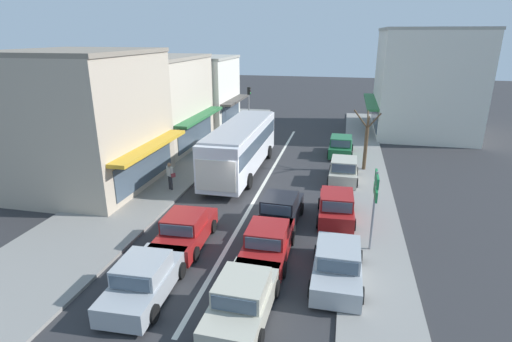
# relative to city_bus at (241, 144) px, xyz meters

# --- Properties ---
(ground_plane) EXTENTS (140.00, 140.00, 0.00)m
(ground_plane) POSITION_rel_city_bus_xyz_m (1.97, -5.65, -1.88)
(ground_plane) COLOR #2D2D30
(lane_centre_line) EXTENTS (0.20, 28.00, 0.01)m
(lane_centre_line) POSITION_rel_city_bus_xyz_m (1.97, -1.65, -1.88)
(lane_centre_line) COLOR silver
(lane_centre_line) RESTS_ON ground
(sidewalk_left) EXTENTS (5.20, 44.00, 0.14)m
(sidewalk_left) POSITION_rel_city_bus_xyz_m (-4.83, 0.35, -1.81)
(sidewalk_left) COLOR gray
(sidewalk_left) RESTS_ON ground
(kerb_right) EXTENTS (2.80, 44.00, 0.12)m
(kerb_right) POSITION_rel_city_bus_xyz_m (8.17, 0.35, -1.82)
(kerb_right) COLOR gray
(kerb_right) RESTS_ON ground
(shopfront_corner_near) EXTENTS (8.29, 8.33, 8.00)m
(shopfront_corner_near) POSITION_rel_city_bus_xyz_m (-8.21, -4.47, 2.11)
(shopfront_corner_near) COLOR #B2A38E
(shopfront_corner_near) RESTS_ON ground
(shopfront_mid_block) EXTENTS (7.73, 8.88, 7.22)m
(shopfront_mid_block) POSITION_rel_city_bus_xyz_m (-8.21, 4.45, 1.72)
(shopfront_mid_block) COLOR beige
(shopfront_mid_block) RESTS_ON ground
(shopfront_far_end) EXTENTS (8.69, 7.24, 6.78)m
(shopfront_far_end) POSITION_rel_city_bus_xyz_m (-8.20, 12.81, 1.51)
(shopfront_far_end) COLOR silver
(shopfront_far_end) RESTS_ON ground
(building_right_far) EXTENTS (9.24, 10.58, 9.33)m
(building_right_far) POSITION_rel_city_bus_xyz_m (13.46, 14.84, 2.78)
(building_right_far) COLOR silver
(building_right_far) RESTS_ON ground
(city_bus) EXTENTS (2.76, 10.86, 3.23)m
(city_bus) POSITION_rel_city_bus_xyz_m (0.00, 0.00, 0.00)
(city_bus) COLOR silver
(city_bus) RESTS_ON ground
(sedan_queue_gap_filler) EXTENTS (2.01, 4.26, 1.47)m
(sedan_queue_gap_filler) POSITION_rel_city_bus_xyz_m (0.11, -10.08, -1.22)
(sedan_queue_gap_filler) COLOR maroon
(sedan_queue_gap_filler) RESTS_ON ground
(sedan_behind_bus_mid) EXTENTS (1.92, 4.21, 1.47)m
(sedan_behind_bus_mid) POSITION_rel_city_bus_xyz_m (3.84, -10.39, -1.22)
(sedan_behind_bus_mid) COLOR maroon
(sedan_behind_bus_mid) RESTS_ON ground
(sedan_adjacent_lane_trail) EXTENTS (2.03, 4.27, 1.47)m
(sedan_adjacent_lane_trail) POSITION_rel_city_bus_xyz_m (0.12, -13.84, -1.22)
(sedan_adjacent_lane_trail) COLOR #9EA3A8
(sedan_adjacent_lane_trail) RESTS_ON ground
(sedan_queue_far_back) EXTENTS (2.02, 4.26, 1.47)m
(sedan_queue_far_back) POSITION_rel_city_bus_xyz_m (3.82, -7.19, -1.22)
(sedan_queue_far_back) COLOR black
(sedan_queue_far_back) RESTS_ON ground
(sedan_behind_bus_near) EXTENTS (1.98, 4.24, 1.47)m
(sedan_behind_bus_near) POSITION_rel_city_bus_xyz_m (3.76, -14.14, -1.22)
(sedan_behind_bus_near) COLOR #B7B29E
(sedan_behind_bus_near) RESTS_ON ground
(parked_sedan_kerb_front) EXTENTS (1.90, 4.20, 1.47)m
(parked_sedan_kerb_front) POSITION_rel_city_bus_xyz_m (6.69, -11.37, -1.22)
(parked_sedan_kerb_front) COLOR #9EA3A8
(parked_sedan_kerb_front) RESTS_ON ground
(parked_hatchback_kerb_second) EXTENTS (1.93, 3.76, 1.54)m
(parked_hatchback_kerb_second) POSITION_rel_city_bus_xyz_m (6.48, -6.19, -1.17)
(parked_hatchback_kerb_second) COLOR maroon
(parked_hatchback_kerb_second) RESTS_ON ground
(parked_hatchback_kerb_third) EXTENTS (1.86, 3.73, 1.54)m
(parked_hatchback_kerb_third) POSITION_rel_city_bus_xyz_m (6.73, -0.45, -1.17)
(parked_hatchback_kerb_third) COLOR #B7B29E
(parked_hatchback_kerb_third) RESTS_ON ground
(parked_hatchback_kerb_rear) EXTENTS (1.89, 3.74, 1.54)m
(parked_hatchback_kerb_rear) POSITION_rel_city_bus_xyz_m (6.44, 5.23, -1.17)
(parked_hatchback_kerb_rear) COLOR #1E6638
(parked_hatchback_kerb_rear) RESTS_ON ground
(traffic_light_downstreet) EXTENTS (0.32, 0.24, 4.20)m
(traffic_light_downstreet) POSITION_rel_city_bus_xyz_m (-2.18, 11.27, 0.97)
(traffic_light_downstreet) COLOR gray
(traffic_light_downstreet) RESTS_ON ground
(directional_road_sign) EXTENTS (0.10, 1.40, 3.60)m
(directional_road_sign) POSITION_rel_city_bus_xyz_m (8.01, -8.96, 0.82)
(directional_road_sign) COLOR gray
(directional_road_sign) RESTS_ON ground
(street_tree_right) EXTENTS (1.79, 1.91, 4.15)m
(street_tree_right) POSITION_rel_city_bus_xyz_m (8.07, 1.95, 0.08)
(street_tree_right) COLOR brown
(street_tree_right) RESTS_ON ground
(pedestrian_with_handbag_near) EXTENTS (0.63, 0.46, 1.63)m
(pedestrian_with_handbag_near) POSITION_rel_city_bus_xyz_m (-3.11, -4.43, -0.81)
(pedestrian_with_handbag_near) COLOR #333338
(pedestrian_with_handbag_near) RESTS_ON sidewalk_left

